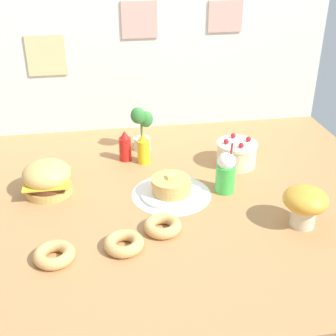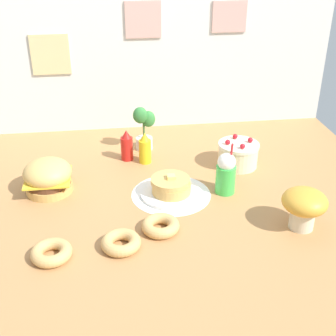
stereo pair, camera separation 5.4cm
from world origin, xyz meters
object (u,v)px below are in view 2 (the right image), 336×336
at_px(burger, 48,177).
at_px(donut_chocolate, 121,242).
at_px(ketchup_bottle, 127,146).
at_px(pancake_stack, 171,188).
at_px(mustard_bottle, 145,149).
at_px(potted_plant, 143,126).
at_px(mushroom_stool, 304,205).
at_px(donut_vanilla, 161,225).
at_px(cream_soda_cup, 226,173).
at_px(donut_pink_glaze, 51,252).
at_px(layer_cake, 238,154).

xyz_separation_m(burger, donut_chocolate, (0.35, -0.52, -0.06)).
height_order(burger, ketchup_bottle, ketchup_bottle).
distance_m(pancake_stack, mustard_bottle, 0.40).
bearing_deg(potted_plant, donut_chocolate, -100.71).
relative_size(ketchup_bottle, potted_plant, 0.66).
xyz_separation_m(mustard_bottle, mushroom_stool, (0.65, -0.74, 0.03)).
relative_size(donut_vanilla, potted_plant, 0.61).
bearing_deg(mushroom_stool, pancake_stack, 147.00).
xyz_separation_m(cream_soda_cup, donut_pink_glaze, (-0.84, -0.42, -0.08)).
bearing_deg(mushroom_stool, donut_chocolate, -177.20).
bearing_deg(mustard_bottle, donut_vanilla, -89.25).
distance_m(donut_pink_glaze, donut_vanilla, 0.49).
height_order(donut_pink_glaze, mushroom_stool, mushroom_stool).
xyz_separation_m(ketchup_bottle, donut_pink_glaze, (-0.36, -0.86, -0.06)).
bearing_deg(pancake_stack, cream_soda_cup, -1.25).
xyz_separation_m(ketchup_bottle, mushroom_stool, (0.75, -0.79, 0.03)).
bearing_deg(donut_chocolate, mushroom_stool, 2.80).
xyz_separation_m(layer_cake, mustard_bottle, (-0.52, 0.11, 0.01)).
height_order(donut_chocolate, donut_vanilla, same).
relative_size(donut_pink_glaze, mushroom_stool, 0.85).
bearing_deg(ketchup_bottle, burger, -143.81).
xyz_separation_m(pancake_stack, potted_plant, (-0.09, 0.56, 0.11)).
bearing_deg(mushroom_stool, mustard_bottle, 131.30).
bearing_deg(burger, potted_plant, 39.47).
relative_size(pancake_stack, donut_vanilla, 1.83).
bearing_deg(cream_soda_cup, burger, 171.75).
bearing_deg(cream_soda_cup, layer_cake, 62.64).
bearing_deg(donut_pink_glaze, pancake_stack, 37.30).
bearing_deg(mustard_bottle, mushroom_stool, -48.70).
height_order(mustard_bottle, donut_pink_glaze, mustard_bottle).
distance_m(potted_plant, mushroom_stool, 1.12).
bearing_deg(mushroom_stool, donut_vanilla, 174.74).
bearing_deg(donut_vanilla, ketchup_bottle, 98.63).
height_order(layer_cake, ketchup_bottle, ketchup_bottle).
xyz_separation_m(donut_vanilla, potted_plant, (-0.00, 0.86, 0.12)).
height_order(cream_soda_cup, potted_plant, potted_plant).
xyz_separation_m(burger, ketchup_bottle, (0.42, 0.31, 0.00)).
bearing_deg(donut_vanilla, donut_pink_glaze, -164.75).
relative_size(mustard_bottle, cream_soda_cup, 0.67).
height_order(mustard_bottle, cream_soda_cup, cream_soda_cup).
height_order(layer_cake, mustard_bottle, mustard_bottle).
bearing_deg(donut_pink_glaze, ketchup_bottle, 67.29).
bearing_deg(donut_pink_glaze, mushroom_stool, 3.57).
bearing_deg(pancake_stack, ketchup_bottle, 114.88).
relative_size(cream_soda_cup, mushroom_stool, 1.36).
bearing_deg(ketchup_bottle, donut_vanilla, -81.37).
distance_m(burger, cream_soda_cup, 0.91).
distance_m(burger, ketchup_bottle, 0.52).
relative_size(layer_cake, mushroom_stool, 1.13).
xyz_separation_m(burger, cream_soda_cup, (0.90, -0.13, 0.02)).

